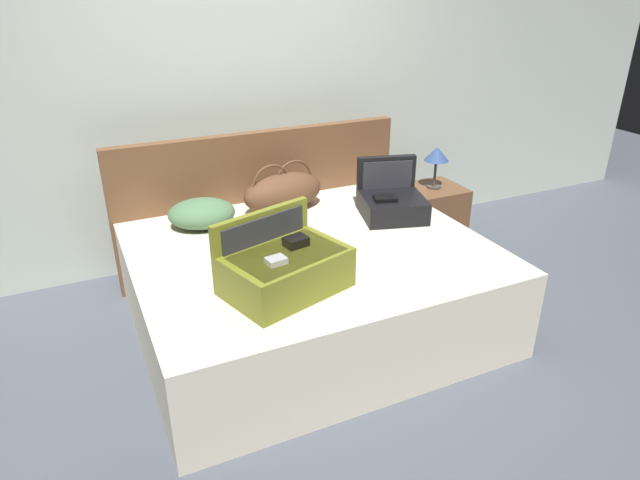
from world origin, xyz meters
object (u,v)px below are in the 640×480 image
(bed, at_px, (311,287))
(hard_case_medium, at_px, (392,201))
(pillow_near_headboard, at_px, (202,213))
(table_lamp, at_px, (437,156))
(pillow_center_head, at_px, (272,232))
(duffel_bag, at_px, (283,192))
(nightstand, at_px, (431,219))
(hard_case_large, at_px, (284,267))

(bed, xyz_separation_m, hard_case_medium, (0.68, 0.22, 0.37))
(pillow_near_headboard, bearing_deg, table_lamp, 1.06)
(hard_case_medium, xyz_separation_m, pillow_center_head, (-0.87, -0.07, -0.03))
(hard_case_medium, relative_size, duffel_bag, 0.83)
(bed, distance_m, pillow_near_headboard, 0.84)
(nightstand, distance_m, table_lamp, 0.51)
(hard_case_medium, height_order, table_lamp, hard_case_medium)
(bed, distance_m, table_lamp, 1.51)
(hard_case_medium, distance_m, nightstand, 0.82)
(pillow_near_headboard, xyz_separation_m, nightstand, (1.80, 0.03, -0.37))
(hard_case_medium, xyz_separation_m, nightstand, (0.62, 0.38, -0.38))
(duffel_bag, height_order, pillow_center_head, duffel_bag)
(bed, xyz_separation_m, pillow_near_headboard, (-0.50, 0.56, 0.36))
(bed, height_order, pillow_near_headboard, pillow_near_headboard)
(hard_case_large, height_order, pillow_near_headboard, hard_case_large)
(hard_case_medium, distance_m, table_lamp, 0.73)
(bed, xyz_separation_m, hard_case_large, (-0.32, -0.39, 0.40))
(pillow_center_head, bearing_deg, hard_case_medium, 4.41)
(bed, xyz_separation_m, pillow_center_head, (-0.19, 0.15, 0.34))
(bed, height_order, pillow_center_head, pillow_center_head)
(pillow_center_head, distance_m, table_lamp, 1.56)
(pillow_near_headboard, distance_m, pillow_center_head, 0.52)
(hard_case_large, bearing_deg, hard_case_medium, 14.18)
(hard_case_large, xyz_separation_m, pillow_near_headboard, (-0.18, 0.95, -0.04))
(hard_case_medium, bearing_deg, table_lamp, 47.24)
(bed, relative_size, pillow_near_headboard, 4.86)
(duffel_bag, distance_m, pillow_center_head, 0.52)
(hard_case_medium, relative_size, table_lamp, 1.58)
(hard_case_large, distance_m, duffel_bag, 1.06)
(hard_case_large, height_order, table_lamp, hard_case_large)
(hard_case_large, height_order, nightstand, hard_case_large)
(duffel_bag, bearing_deg, pillow_near_headboard, -176.06)
(hard_case_large, bearing_deg, nightstand, 14.25)
(bed, xyz_separation_m, nightstand, (1.30, 0.59, -0.01))
(hard_case_medium, xyz_separation_m, pillow_near_headboard, (-1.19, 0.34, -0.01))
(duffel_bag, relative_size, nightstand, 1.16)
(bed, bearing_deg, hard_case_medium, 17.65)
(pillow_near_headboard, height_order, pillow_center_head, pillow_near_headboard)
(pillow_center_head, xyz_separation_m, table_lamp, (1.48, 0.44, 0.16))
(pillow_near_headboard, bearing_deg, nightstand, 1.06)
(hard_case_large, xyz_separation_m, hard_case_medium, (1.00, 0.61, -0.03))
(pillow_center_head, bearing_deg, duffel_bag, 60.90)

